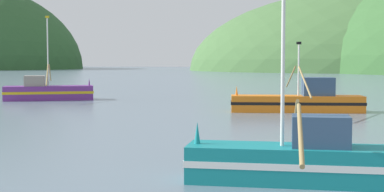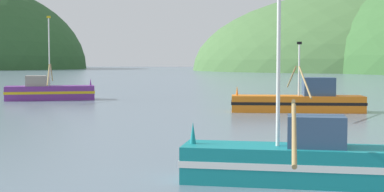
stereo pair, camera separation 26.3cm
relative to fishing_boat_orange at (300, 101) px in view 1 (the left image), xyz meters
name	(u,v)px [view 1 (the left image)]	position (x,y,z in m)	size (l,w,h in m)	color
hill_far_right	(375,70)	(22.81, 170.90, -0.82)	(137.39, 109.91, 59.67)	#47703D
fishing_boat_orange	(300,101)	(0.00, 0.00, 0.00)	(9.92, 14.22, 5.18)	orange
fishing_boat_purple	(48,91)	(-23.88, 7.02, 0.02)	(8.53, 10.65, 8.02)	#6B2D84
fishing_boat_teal	(300,160)	(0.60, -24.00, -0.09)	(7.01, 9.85, 6.87)	#147F84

